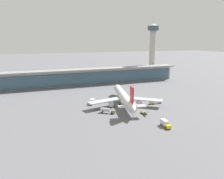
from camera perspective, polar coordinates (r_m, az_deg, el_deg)
ground_plane at (r=145.41m, az=1.75°, el=-3.93°), size 1200.00×1200.00×0.00m
airliner_on_stand at (r=143.68m, az=3.13°, el=-1.97°), size 46.87×61.99×16.71m
service_truck_near_nose_olive at (r=128.40m, az=8.28°, el=-5.96°), size 2.10×6.85×2.70m
service_truck_under_wing_olive at (r=128.83m, az=-1.26°, el=-5.34°), size 8.20×7.00×2.95m
service_truck_mid_apron_yellow at (r=112.43m, az=13.56°, el=-8.46°), size 3.02×7.49×3.10m
service_truck_by_tail_white at (r=147.13m, az=-5.21°, el=-3.09°), size 5.32×7.56×3.10m
service_truck_on_taxiway_yellow at (r=150.35m, az=11.31°, el=-2.94°), size 8.68×2.75×2.95m
terminal_building at (r=211.03m, az=-6.09°, el=3.43°), size 183.60×12.80×15.20m
control_tower at (r=249.71m, az=10.41°, el=10.94°), size 12.00×12.00×63.67m
safety_cone_alpha at (r=126.25m, az=5.52°, el=-6.45°), size 0.62×0.62×0.70m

